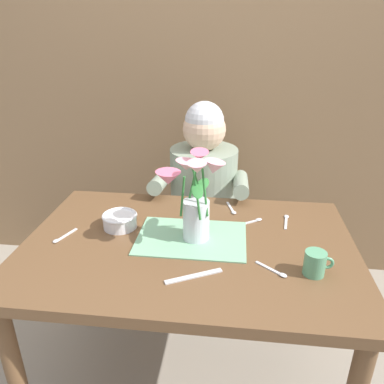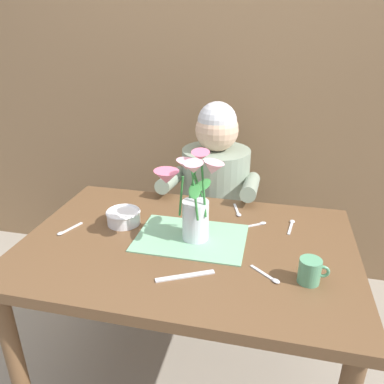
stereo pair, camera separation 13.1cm
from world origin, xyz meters
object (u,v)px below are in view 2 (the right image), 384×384
ceramic_bowl (124,216)px  coffee_cup (310,271)px  seated_person (214,211)px  flower_vase (193,198)px  dinner_knife (185,276)px

ceramic_bowl → coffee_cup: coffee_cup is taller
seated_person → coffee_cup: (0.42, -0.75, 0.22)m
flower_vase → dinner_knife: (0.03, -0.22, -0.17)m
dinner_knife → seated_person: bearing=66.0°
ceramic_bowl → coffee_cup: size_ratio=1.46×
coffee_cup → seated_person: bearing=119.2°
flower_vase → seated_person: bearing=91.8°
flower_vase → coffee_cup: size_ratio=3.57×
ceramic_bowl → dinner_knife: size_ratio=0.72×
dinner_knife → coffee_cup: (0.38, 0.06, 0.04)m
seated_person → dinner_knife: seated_person is taller
flower_vase → coffee_cup: (0.40, -0.16, -0.13)m
ceramic_bowl → dinner_knife: bearing=-41.4°
ceramic_bowl → dinner_knife: (0.32, -0.28, -0.03)m
seated_person → dinner_knife: size_ratio=5.97×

